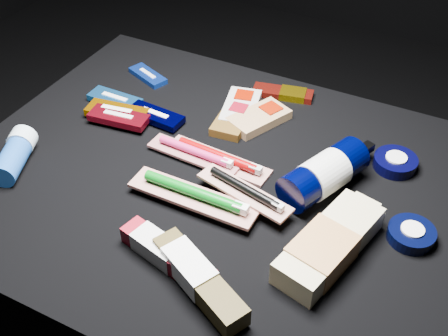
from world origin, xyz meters
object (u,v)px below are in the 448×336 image
at_px(lotion_bottle, 324,174).
at_px(deodorant_stick, 15,155).
at_px(toothpaste_carton_red, 164,253).
at_px(bodywash_bottle, 328,246).

bearing_deg(lotion_bottle, deodorant_stick, -137.52).
bearing_deg(deodorant_stick, toothpaste_carton_red, -33.14).
height_order(deodorant_stick, toothpaste_carton_red, deodorant_stick).
bearing_deg(toothpaste_carton_red, deodorant_stick, -177.18).
relative_size(deodorant_stick, toothpaste_carton_red, 0.74).
bearing_deg(toothpaste_carton_red, lotion_bottle, 71.69).
relative_size(bodywash_bottle, toothpaste_carton_red, 1.31).
height_order(bodywash_bottle, deodorant_stick, deodorant_stick).
bearing_deg(deodorant_stick, bodywash_bottle, -17.23).
bearing_deg(lotion_bottle, toothpaste_carton_red, -99.81).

